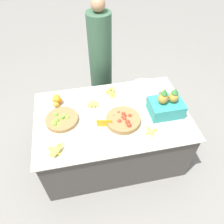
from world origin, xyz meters
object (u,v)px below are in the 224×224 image
object	(u,v)px
price_sign	(104,123)
vendor_person	(101,64)
lime_bowl	(62,119)
metal_bowl	(145,90)
produce_crate	(166,105)
tomato_basket	(123,120)

from	to	relation	value
price_sign	vendor_person	distance (m)	1.07
price_sign	lime_bowl	bearing A→B (deg)	172.25
lime_bowl	price_sign	size ratio (longest dim) A/B	2.20
metal_bowl	price_sign	size ratio (longest dim) A/B	2.29
produce_crate	tomato_basket	bearing A→B (deg)	-175.19
metal_bowl	price_sign	distance (m)	0.72
tomato_basket	price_sign	distance (m)	0.21
lime_bowl	vendor_person	size ratio (longest dim) A/B	0.21
tomato_basket	produce_crate	distance (m)	0.49
lime_bowl	metal_bowl	world-z (taller)	lime_bowl
metal_bowl	vendor_person	xyz separation A→B (m)	(-0.43, 0.62, 0.01)
tomato_basket	produce_crate	bearing A→B (deg)	4.81
produce_crate	price_sign	bearing A→B (deg)	-174.86
vendor_person	metal_bowl	bearing A→B (deg)	-55.00
lime_bowl	price_sign	distance (m)	0.46
produce_crate	vendor_person	bearing A→B (deg)	118.82
metal_bowl	produce_crate	bearing A→B (deg)	-73.20
tomato_basket	vendor_person	world-z (taller)	vendor_person
lime_bowl	vendor_person	bearing A→B (deg)	57.65
vendor_person	price_sign	bearing A→B (deg)	-97.48
lime_bowl	price_sign	xyz separation A→B (m)	(0.43, -0.16, 0.02)
lime_bowl	vendor_person	xyz separation A→B (m)	(0.57, 0.90, 0.02)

